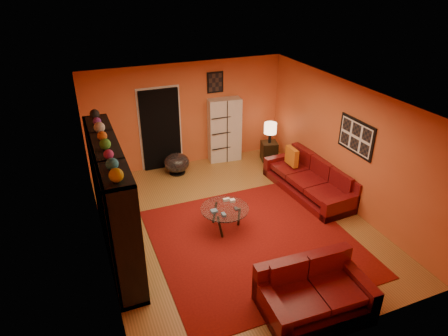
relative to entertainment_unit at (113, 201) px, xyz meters
name	(u,v)px	position (x,y,z in m)	size (l,w,h in m)	color
floor	(234,223)	(2.27, 0.00, -1.05)	(6.00, 6.00, 0.00)	brown
ceiling	(236,98)	(2.27, 0.00, 1.55)	(6.00, 6.00, 0.00)	white
wall_back	(187,115)	(2.27, 3.00, 0.25)	(6.00, 6.00, 0.00)	#CC582C
wall_front	(331,266)	(2.27, -3.00, 0.25)	(6.00, 6.00, 0.00)	#CC582C
wall_left	(97,191)	(-0.23, 0.00, 0.25)	(6.00, 6.00, 0.00)	#CC582C
wall_right	(345,145)	(4.78, 0.00, 0.25)	(6.00, 6.00, 0.00)	#CC582C
rug	(254,241)	(2.38, -0.70, -1.04)	(3.60, 3.60, 0.01)	#5F0C0A
doorway	(161,130)	(1.57, 2.96, -0.03)	(0.95, 0.10, 2.04)	black
wall_art_right	(356,137)	(4.75, -0.30, 0.55)	(0.03, 1.00, 0.70)	black
wall_art_back	(215,82)	(3.02, 2.98, 1.00)	(0.42, 0.03, 0.52)	black
entertainment_unit	(113,201)	(0.00, 0.00, 0.00)	(0.45, 3.00, 2.10)	black
tv	(116,202)	(0.05, 0.02, -0.04)	(0.13, 1.01, 0.58)	black
sofa	(313,180)	(4.42, 0.48, -0.77)	(1.14, 2.45, 0.85)	#550B0F
loveseat	(312,290)	(2.50, -2.41, -0.77)	(1.67, 1.05, 0.85)	#550B0F
throw_pillow	(292,156)	(4.22, 1.13, -0.42)	(0.12, 0.42, 0.42)	orange
coffee_table	(225,210)	(2.02, -0.11, -0.63)	(0.93, 0.93, 0.46)	silver
storage_cabinet	(224,130)	(3.20, 2.80, -0.22)	(0.83, 0.37, 1.66)	silver
bowl_chair	(177,163)	(1.81, 2.50, -0.77)	(0.63, 0.63, 0.52)	black
side_table	(269,151)	(4.28, 2.32, -0.80)	(0.40, 0.40, 0.50)	black
table_lamp	(270,129)	(4.28, 2.32, -0.17)	(0.32, 0.32, 0.53)	black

